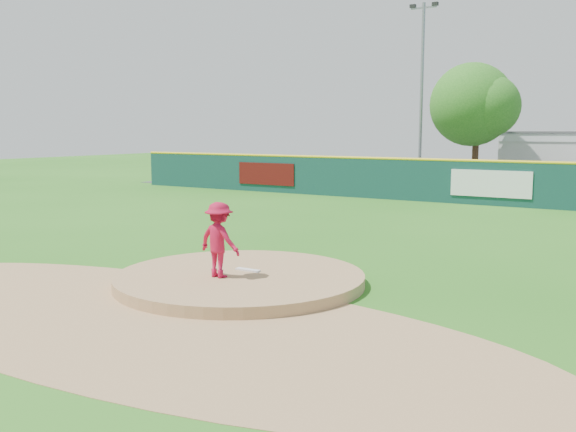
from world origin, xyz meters
The scene contains 12 objects.
ground centered at (0.00, 0.00, 0.00)m, with size 120.00×120.00×0.00m, color #286B19.
pitchers_mound centered at (0.00, 0.00, 0.00)m, with size 5.50×5.50×0.50m, color #9E774C.
pitching_rubber centered at (0.00, 0.30, 0.27)m, with size 0.60×0.15×0.04m, color white.
infield_dirt_arc centered at (0.00, -3.00, 0.01)m, with size 15.40×15.40×0.01m, color #9E774C.
parking_lot centered at (0.00, 27.00, 0.01)m, with size 44.00×16.00×0.02m, color #38383A.
pitcher centered at (-0.16, -0.51, 1.06)m, with size 1.05×0.60×1.62m, color #AC0E30.
van centered at (2.65, 22.06, 0.79)m, with size 2.54×5.51×1.53m, color white.
fence_banners centered at (-5.33, 17.92, 1.00)m, with size 15.74×0.04×1.20m.
playground_slide centered at (-16.38, 23.10, 0.76)m, with size 0.96×2.71×1.49m.
outfield_fence centered at (0.00, 18.00, 1.09)m, with size 40.00×0.14×2.07m.
deciduous_tree centered at (-2.00, 25.00, 4.55)m, with size 5.60×5.60×7.36m.
light_pole_left centered at (-6.00, 27.00, 6.05)m, with size 1.75×0.25×11.00m.
Camera 1 is at (8.26, -11.17, 3.39)m, focal length 40.00 mm.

